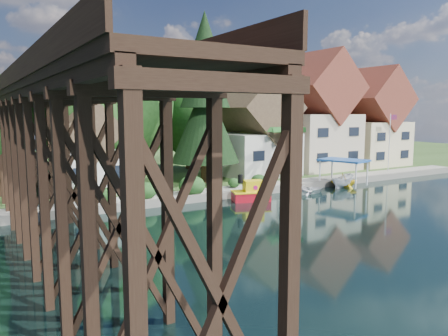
{
  "coord_description": "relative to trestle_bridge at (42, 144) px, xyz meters",
  "views": [
    {
      "loc": [
        -20.07,
        -22.92,
        7.27
      ],
      "look_at": [
        -2.7,
        6.0,
        2.93
      ],
      "focal_mm": 35.0,
      "sensor_mm": 36.0,
      "label": 1
    }
  ],
  "objects": [
    {
      "name": "seawall",
      "position": [
        20.0,
        2.83,
        -5.04
      ],
      "size": [
        60.0,
        0.4,
        0.62
      ],
      "primitive_type": "cube",
      "color": "slate",
      "rests_on": "ground"
    },
    {
      "name": "palm_tree",
      "position": [
        23.36,
        5.86,
        0.04
      ],
      "size": [
        4.22,
        4.22,
        5.6
      ],
      "color": "#382314",
      "rests_on": "bank"
    },
    {
      "name": "boat_canopy",
      "position": [
        27.27,
        1.71,
        -4.17
      ],
      "size": [
        4.04,
        4.93,
        2.75
      ],
      "color": "white",
      "rests_on": "ground"
    },
    {
      "name": "bank",
      "position": [
        16.0,
        28.83,
        -5.1
      ],
      "size": [
        140.0,
        52.0,
        0.5
      ],
      "primitive_type": "cube",
      "color": "#2F4C1E",
      "rests_on": "ground"
    },
    {
      "name": "bg_trees",
      "position": [
        17.0,
        16.08,
        1.94
      ],
      "size": [
        49.9,
        13.3,
        10.57
      ],
      "color": "#382314",
      "rests_on": "bank"
    },
    {
      "name": "tugboat",
      "position": [
        16.04,
        0.99,
        -4.68
      ],
      "size": [
        3.49,
        2.62,
        2.25
      ],
      "color": "#B60C1B",
      "rests_on": "ground"
    },
    {
      "name": "trestle_bridge",
      "position": [
        0.0,
        0.0,
        0.0
      ],
      "size": [
        4.12,
        44.18,
        9.3
      ],
      "color": "black",
      "rests_on": "ground"
    },
    {
      "name": "house_right",
      "position": [
        41.0,
        10.83,
        0.43
      ],
      "size": [
        8.15,
        8.64,
        12.45
      ],
      "color": "beige",
      "rests_on": "bank"
    },
    {
      "name": "promenade",
      "position": [
        22.0,
        4.13,
        -4.82
      ],
      "size": [
        50.0,
        2.6,
        0.06
      ],
      "primitive_type": "cube",
      "color": "gray",
      "rests_on": "bank"
    },
    {
      "name": "house_center",
      "position": [
        32.0,
        11.33,
        1.07
      ],
      "size": [
        8.65,
        9.18,
        13.89
      ],
      "color": "#C4B399",
      "rests_on": "bank"
    },
    {
      "name": "house_left",
      "position": [
        23.0,
        10.83,
        -0.21
      ],
      "size": [
        7.64,
        8.64,
        11.02
      ],
      "color": "silver",
      "rests_on": "bank"
    },
    {
      "name": "boat_yellow",
      "position": [
        27.64,
        1.91,
        -4.61
      ],
      "size": [
        3.44,
        3.21,
        1.47
      ],
      "primitive_type": "imported",
      "rotation": [
        0.0,
        0.0,
        1.23
      ],
      "color": "yellow",
      "rests_on": "ground"
    },
    {
      "name": "flagpole",
      "position": [
        37.7,
        4.68,
        -0.83
      ],
      "size": [
        1.03,
        0.14,
        6.56
      ],
      "color": "white",
      "rests_on": "bank"
    },
    {
      "name": "shed",
      "position": [
        5.0,
        9.33,
        -1.52
      ],
      "size": [
        5.09,
        5.4,
        7.85
      ],
      "color": "silver",
      "rests_on": "bank"
    },
    {
      "name": "ground",
      "position": [
        16.0,
        -5.17,
        -5.35
      ],
      "size": [
        140.0,
        140.0,
        0.0
      ],
      "primitive_type": "plane",
      "color": "black",
      "rests_on": "ground"
    },
    {
      "name": "conifer",
      "position": [
        15.88,
        8.64,
        2.9
      ],
      "size": [
        6.54,
        6.54,
        16.09
      ],
      "color": "#382314",
      "rests_on": "bank"
    },
    {
      "name": "boat_white_a",
      "position": [
        22.34,
        1.21,
        -4.96
      ],
      "size": [
        3.75,
        2.7,
        0.77
      ],
      "primitive_type": "imported",
      "rotation": [
        0.0,
        0.0,
        1.56
      ],
      "color": "white",
      "rests_on": "ground"
    },
    {
      "name": "shrubs",
      "position": [
        11.4,
        4.09,
        -4.12
      ],
      "size": [
        15.76,
        2.47,
        1.7
      ],
      "color": "#1A3B15",
      "rests_on": "bank"
    }
  ]
}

